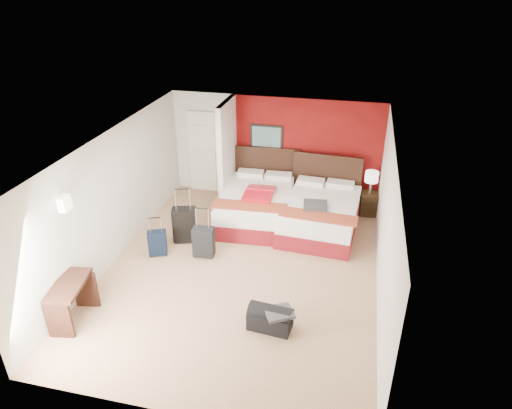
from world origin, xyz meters
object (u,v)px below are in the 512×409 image
(suitcase_navy, at_px, (158,244))
(bed_left, at_px, (256,206))
(red_suitcase_open, at_px, (260,193))
(desk, at_px, (72,302))
(nightstand, at_px, (368,204))
(table_lamp, at_px, (371,183))
(duffel_bag, at_px, (270,319))
(bed_right, at_px, (320,216))
(suitcase_black, at_px, (185,226))
(suitcase_charcoal, at_px, (204,243))

(suitcase_navy, bearing_deg, bed_left, 27.78)
(red_suitcase_open, xyz_separation_m, desk, (-2.19, -3.84, -0.34))
(red_suitcase_open, bearing_deg, nightstand, 19.96)
(table_lamp, bearing_deg, desk, -133.69)
(duffel_bag, bearing_deg, table_lamp, 76.62)
(red_suitcase_open, bearing_deg, bed_right, -2.13)
(nightstand, relative_size, desk, 0.59)
(table_lamp, relative_size, suitcase_navy, 1.07)
(nightstand, bearing_deg, desk, -138.73)
(duffel_bag, bearing_deg, desk, -164.34)
(nightstand, xyz_separation_m, suitcase_navy, (-4.03, -2.68, -0.02))
(bed_right, xyz_separation_m, duffel_bag, (-0.45, -3.28, -0.15))
(suitcase_black, distance_m, suitcase_charcoal, 0.73)
(red_suitcase_open, distance_m, desk, 4.44)
(table_lamp, height_order, suitcase_navy, table_lamp)
(nightstand, bearing_deg, bed_right, -141.93)
(bed_left, height_order, suitcase_navy, bed_left)
(suitcase_charcoal, distance_m, duffel_bag, 2.39)
(bed_right, relative_size, table_lamp, 4.10)
(nightstand, distance_m, suitcase_navy, 4.84)
(duffel_bag, bearing_deg, suitcase_navy, 154.77)
(desk, bearing_deg, nightstand, 36.20)
(bed_right, xyz_separation_m, table_lamp, (1.01, 0.94, 0.47))
(duffel_bag, bearing_deg, red_suitcase_open, 111.04)
(nightstand, relative_size, table_lamp, 0.99)
(suitcase_navy, bearing_deg, suitcase_charcoal, -11.67)
(duffel_bag, bearing_deg, suitcase_charcoal, 140.11)
(bed_left, bearing_deg, suitcase_navy, -133.84)
(suitcase_charcoal, relative_size, duffel_bag, 0.87)
(red_suitcase_open, relative_size, suitcase_black, 1.18)
(red_suitcase_open, relative_size, desk, 0.95)
(table_lamp, height_order, suitcase_black, table_lamp)
(duffel_bag, bearing_deg, bed_left, 112.17)
(bed_left, distance_m, suitcase_charcoal, 1.82)
(nightstand, height_order, suitcase_black, suitcase_black)
(suitcase_navy, bearing_deg, duffel_bag, -52.75)
(desk, bearing_deg, red_suitcase_open, 50.18)
(bed_right, height_order, table_lamp, table_lamp)
(suitcase_black, distance_m, duffel_bag, 3.12)
(red_suitcase_open, bearing_deg, suitcase_charcoal, -117.20)
(bed_left, relative_size, suitcase_navy, 4.44)
(suitcase_navy, height_order, duffel_bag, suitcase_navy)
(bed_left, distance_m, red_suitcase_open, 0.41)
(suitcase_navy, relative_size, desk, 0.56)
(suitcase_charcoal, bearing_deg, duffel_bag, -49.52)
(red_suitcase_open, bearing_deg, suitcase_black, -141.01)
(bed_right, xyz_separation_m, red_suitcase_open, (-1.36, 0.02, 0.39))
(table_lamp, bearing_deg, duffel_bag, -109.01)
(bed_right, height_order, suitcase_charcoal, bed_right)
(bed_left, relative_size, bed_right, 1.01)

